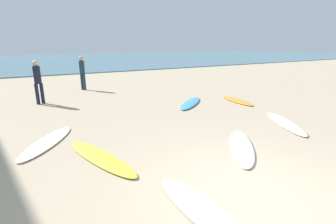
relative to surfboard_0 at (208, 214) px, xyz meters
name	(u,v)px	position (x,y,z in m)	size (l,w,h in m)	color
ground_plane	(251,198)	(0.93, 0.01, -0.04)	(120.00, 120.00, 0.00)	tan
ocean_water	(48,60)	(0.93, 39.19, 0.00)	(120.00, 40.00, 0.08)	slate
surfboard_0	(208,214)	(0.00, 0.00, 0.00)	(0.56, 2.37, 0.08)	silver
surfboard_1	(47,142)	(-1.84, 4.29, -0.01)	(0.59, 2.36, 0.06)	#EDE2C8
surfboard_2	(237,101)	(5.90, 5.29, 0.00)	(0.51, 2.07, 0.08)	orange
surfboard_3	(100,157)	(-0.88, 2.70, 0.00)	(0.52, 2.55, 0.08)	yellow
surfboard_4	(190,103)	(3.82, 5.93, 0.00)	(0.57, 2.41, 0.09)	#429FD4
surfboard_5	(241,147)	(2.31, 1.56, -0.01)	(0.56, 2.32, 0.07)	white
surfboard_6	(285,123)	(4.91, 2.19, -0.01)	(0.55, 2.44, 0.07)	silver
beachgoer_near	(38,80)	(-1.71, 9.16, 0.99)	(0.35, 0.35, 1.83)	#191E33
beachgoer_mid	(82,71)	(0.57, 11.62, 0.98)	(0.38, 0.38, 1.82)	#1E3342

